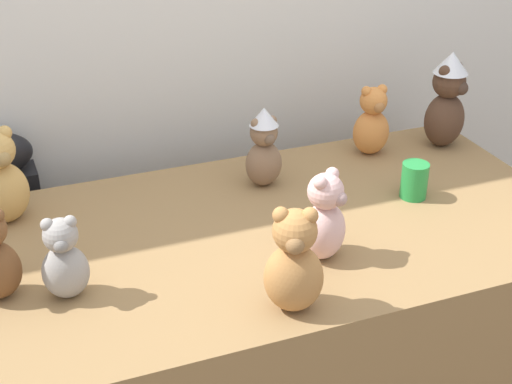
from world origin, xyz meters
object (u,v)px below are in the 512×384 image
at_px(party_cup_green, 414,180).
at_px(teddy_bear_ginger, 372,122).
at_px(instrument_case, 7,260).
at_px(display_table, 256,340).
at_px(teddy_bear_honey, 1,179).
at_px(teddy_bear_cocoa, 447,101).
at_px(teddy_bear_caramel, 294,263).
at_px(teddy_bear_mocha, 264,148).
at_px(teddy_bear_ash, 64,260).
at_px(teddy_bear_blush, 325,218).

bearing_deg(party_cup_green, teddy_bear_ginger, 85.21).
bearing_deg(instrument_case, display_table, -42.82).
height_order(instrument_case, teddy_bear_honey, teddy_bear_honey).
xyz_separation_m(instrument_case, party_cup_green, (1.18, -0.58, 0.36)).
bearing_deg(teddy_bear_ginger, teddy_bear_cocoa, -3.74).
relative_size(teddy_bear_caramel, teddy_bear_mocha, 1.07).
xyz_separation_m(teddy_bear_ginger, teddy_bear_mocha, (-0.42, -0.08, 0.01)).
distance_m(teddy_bear_caramel, teddy_bear_mocha, 0.63).
distance_m(display_table, party_cup_green, 0.68).
bearing_deg(teddy_bear_cocoa, teddy_bear_honey, 156.95).
bearing_deg(teddy_bear_ash, teddy_bear_caramel, -19.95).
height_order(teddy_bear_ash, teddy_bear_honey, teddy_bear_honey).
bearing_deg(teddy_bear_honey, party_cup_green, -32.51).
relative_size(instrument_case, teddy_bear_honey, 3.32).
distance_m(teddy_bear_cocoa, party_cup_green, 0.42).
relative_size(teddy_bear_honey, teddy_bear_caramel, 1.04).
bearing_deg(teddy_bear_mocha, teddy_bear_cocoa, -1.45).
bearing_deg(teddy_bear_honey, teddy_bear_blush, -51.08).
bearing_deg(teddy_bear_blush, teddy_bear_mocha, 55.68).
relative_size(teddy_bear_blush, teddy_bear_honey, 0.88).
relative_size(teddy_bear_honey, party_cup_green, 2.56).
xyz_separation_m(teddy_bear_honey, teddy_bear_ginger, (1.17, 0.03, -0.02)).
bearing_deg(display_table, party_cup_green, 1.34).
height_order(display_table, teddy_bear_honey, teddy_bear_honey).
bearing_deg(teddy_bear_ginger, teddy_bear_honey, -176.17).
height_order(teddy_bear_ginger, party_cup_green, teddy_bear_ginger).
bearing_deg(teddy_bear_ash, teddy_bear_cocoa, 23.70).
xyz_separation_m(display_table, party_cup_green, (0.51, 0.01, 0.45)).
bearing_deg(teddy_bear_caramel, teddy_bear_ginger, 72.44).
distance_m(teddy_bear_blush, party_cup_green, 0.44).
bearing_deg(teddy_bear_caramel, instrument_case, 146.16).
xyz_separation_m(display_table, teddy_bear_cocoa, (0.80, 0.30, 0.55)).
relative_size(teddy_bear_ash, teddy_bear_ginger, 0.90).
bearing_deg(teddy_bear_ginger, display_table, -146.08).
bearing_deg(teddy_bear_cocoa, party_cup_green, -158.41).
relative_size(display_table, party_cup_green, 16.67).
height_order(display_table, teddy_bear_blush, teddy_bear_blush).
bearing_deg(display_table, instrument_case, 138.87).
height_order(display_table, teddy_bear_ash, teddy_bear_ash).
distance_m(teddy_bear_caramel, teddy_bear_ginger, 0.90).
height_order(instrument_case, party_cup_green, instrument_case).
xyz_separation_m(instrument_case, teddy_bear_cocoa, (1.47, -0.29, 0.47)).
bearing_deg(teddy_bear_ash, teddy_bear_honey, 110.81).
xyz_separation_m(teddy_bear_cocoa, teddy_bear_blush, (-0.68, -0.49, -0.05)).
height_order(display_table, instrument_case, instrument_case).
xyz_separation_m(teddy_bear_ash, teddy_bear_caramel, (0.48, -0.24, 0.02)).
bearing_deg(teddy_bear_mocha, party_cup_green, -37.00).
relative_size(display_table, teddy_bear_caramel, 6.77).
bearing_deg(instrument_case, party_cup_green, -27.66).
xyz_separation_m(teddy_bear_honey, teddy_bear_caramel, (0.60, -0.66, -0.01)).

